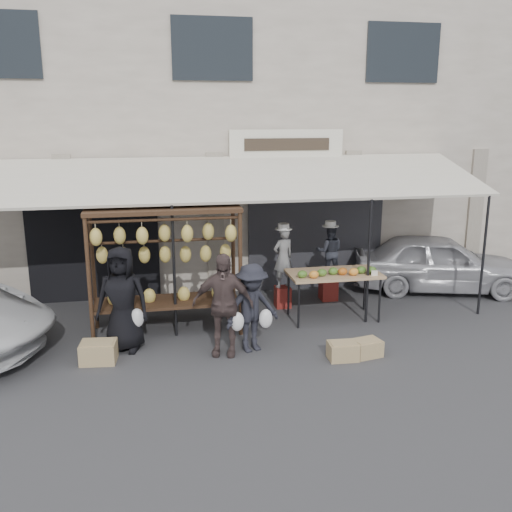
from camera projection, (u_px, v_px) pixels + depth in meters
The scene contains 16 objects.
ground_plane at pixel (244, 358), 9.06m from camera, with size 90.00×90.00×0.00m, color #2D2D30.
shophouse at pixel (199, 118), 14.35m from camera, with size 24.00×6.15×7.30m.
awning at pixel (223, 180), 10.60m from camera, with size 10.00×2.35×2.92m.
banana_rack at pixel (165, 246), 9.74m from camera, with size 2.60×0.90×2.24m.
produce_table at pixel (335, 274), 10.53m from camera, with size 1.70×0.90×1.04m.
vendor_left at pixel (283, 258), 11.19m from camera, with size 0.44×0.29×1.21m, color gray.
vendor_right at pixel (330, 252), 11.64m from camera, with size 0.55×0.43×1.12m, color #282B34.
customer_left at pixel (122, 299), 9.17m from camera, with size 0.85×0.55×1.73m, color black.
customer_mid at pixel (223, 304), 9.01m from camera, with size 0.98×0.41×1.67m, color #493937.
customer_right at pixel (252, 308), 9.16m from camera, with size 0.94×0.54×1.46m, color black.
stool_left at pixel (283, 297), 11.38m from camera, with size 0.30×0.30×0.42m, color maroon.
stool_right at pixel (328, 289), 11.84m from camera, with size 0.33×0.33×0.46m, color maroon.
crate_near_a at pixel (343, 351), 8.97m from camera, with size 0.45×0.35×0.27m, color tan.
crate_near_b at pixel (367, 348), 9.09m from camera, with size 0.44×0.34×0.26m, color tan.
crate_far at pixel (99, 352), 8.86m from camera, with size 0.54×0.41×0.32m, color tan.
sedan at pixel (439, 263), 12.36m from camera, with size 1.48×3.68×1.25m, color #A9A9AE.
Camera 1 is at (-1.41, -8.27, 3.77)m, focal length 40.00 mm.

